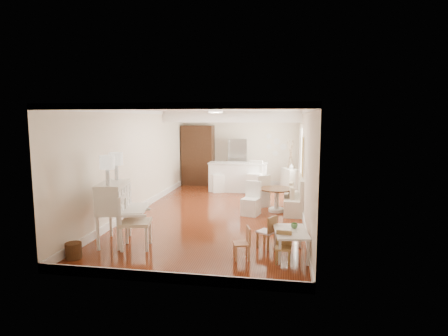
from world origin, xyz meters
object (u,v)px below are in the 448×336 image
(gustavian_armchair, at_px, (136,221))
(dining_table, at_px, (276,200))
(wicker_basket, at_px, (74,251))
(kids_chair_c, at_px, (283,248))
(kids_chair_b, at_px, (266,231))
(bar_stool_left, at_px, (218,178))
(slip_chair_near, at_px, (251,199))
(bar_stool_right, at_px, (254,178))
(fridge, at_px, (247,163))
(kids_chair_a, at_px, (242,243))
(kids_table, at_px, (291,243))
(breakfast_counter, at_px, (238,177))
(sideboard, at_px, (290,180))
(slip_chair_far, at_px, (260,190))
(pantry_cabinet, at_px, (198,155))
(secretary_bureau, at_px, (114,213))

(gustavian_armchair, relative_size, dining_table, 1.12)
(wicker_basket, distance_m, kids_chair_c, 3.84)
(gustavian_armchair, xyz_separation_m, kids_chair_b, (2.56, 0.45, -0.20))
(dining_table, height_order, bar_stool_left, bar_stool_left)
(wicker_basket, distance_m, slip_chair_near, 4.70)
(gustavian_armchair, relative_size, bar_stool_right, 0.94)
(kids_chair_b, relative_size, bar_stool_left, 0.67)
(bar_stool_right, relative_size, fridge, 0.64)
(kids_chair_a, height_order, kids_chair_b, kids_chair_b)
(kids_table, bearing_deg, kids_chair_c, -109.23)
(bar_stool_right, xyz_separation_m, fridge, (-0.43, 1.48, 0.33))
(gustavian_armchair, bearing_deg, dining_table, -50.47)
(kids_chair_a, height_order, bar_stool_left, bar_stool_left)
(breakfast_counter, bearing_deg, sideboard, 7.70)
(slip_chair_near, bearing_deg, slip_chair_far, 96.92)
(wicker_basket, bearing_deg, kids_chair_a, 8.91)
(wicker_basket, relative_size, sideboard, 0.34)
(bar_stool_left, xyz_separation_m, pantry_cabinet, (-1.02, 1.30, 0.65))
(slip_chair_near, bearing_deg, bar_stool_left, 131.16)
(bar_stool_left, bearing_deg, kids_chair_b, -91.15)
(dining_table, relative_size, slip_chair_near, 1.06)
(kids_chair_b, distance_m, bar_stool_right, 5.28)
(secretary_bureau, distance_m, sideboard, 7.15)
(secretary_bureau, height_order, dining_table, secretary_bureau)
(slip_chair_near, xyz_separation_m, fridge, (-0.57, 4.25, 0.45))
(kids_chair_b, xyz_separation_m, bar_stool_left, (-2.00, 5.45, 0.16))
(bar_stool_left, height_order, sideboard, bar_stool_left)
(kids_chair_c, relative_size, bar_stool_right, 0.51)
(kids_table, relative_size, dining_table, 1.03)
(gustavian_armchair, distance_m, kids_chair_c, 2.94)
(dining_table, distance_m, slip_chair_far, 0.77)
(kids_table, bearing_deg, wicker_basket, -168.66)
(bar_stool_right, xyz_separation_m, sideboard, (1.20, 0.68, -0.16))
(breakfast_counter, distance_m, bar_stool_left, 0.71)
(kids_chair_b, bearing_deg, breakfast_counter, -136.94)
(bar_stool_right, bearing_deg, gustavian_armchair, -97.62)
(gustavian_armchair, height_order, dining_table, gustavian_armchair)
(pantry_cabinet, bearing_deg, kids_chair_b, -65.85)
(slip_chair_near, height_order, bar_stool_left, bar_stool_left)
(kids_table, distance_m, bar_stool_left, 6.37)
(slip_chair_near, bearing_deg, secretary_bureau, -118.18)
(breakfast_counter, relative_size, bar_stool_right, 1.79)
(kids_chair_b, bearing_deg, kids_chair_a, 0.52)
(kids_chair_a, relative_size, bar_stool_left, 0.62)
(kids_chair_c, bearing_deg, bar_stool_left, 115.05)
(wicker_basket, distance_m, kids_chair_b, 3.68)
(kids_chair_b, height_order, bar_stool_left, bar_stool_left)
(secretary_bureau, bearing_deg, slip_chair_near, 35.83)
(kids_chair_b, height_order, slip_chair_far, slip_chair_far)
(wicker_basket, height_order, pantry_cabinet, pantry_cabinet)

